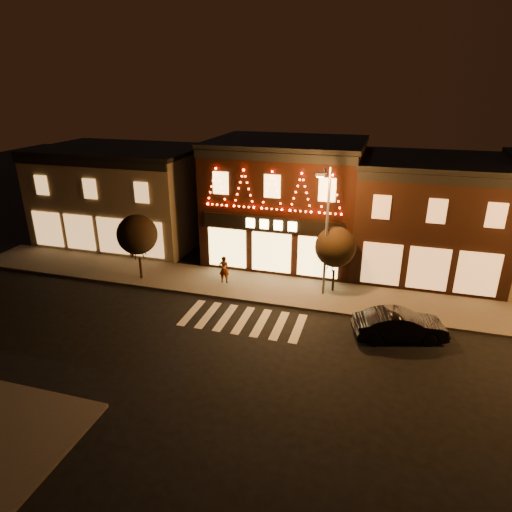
% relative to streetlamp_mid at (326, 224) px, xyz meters
% --- Properties ---
extents(ground, '(120.00, 120.00, 0.00)m').
position_rel_streetlamp_mid_xyz_m(ground, '(-3.62, -7.91, -4.56)').
color(ground, black).
rests_on(ground, ground).
extents(sidewalk_far, '(44.00, 4.00, 0.15)m').
position_rel_streetlamp_mid_xyz_m(sidewalk_far, '(-1.62, 0.09, -4.49)').
color(sidewalk_far, '#47423D').
rests_on(sidewalk_far, ground).
extents(building_left, '(12.20, 8.28, 7.30)m').
position_rel_streetlamp_mid_xyz_m(building_left, '(-16.62, 6.08, -0.90)').
color(building_left, '#6D614D').
rests_on(building_left, ground).
extents(building_pulp, '(10.20, 8.34, 8.30)m').
position_rel_streetlamp_mid_xyz_m(building_pulp, '(-3.62, 6.07, -0.40)').
color(building_pulp, black).
rests_on(building_pulp, ground).
extents(building_right_a, '(9.20, 8.28, 7.50)m').
position_rel_streetlamp_mid_xyz_m(building_right_a, '(5.88, 6.08, -0.80)').
color(building_right_a, '#351C12').
rests_on(building_right_a, ground).
extents(streetlamp_mid, '(0.66, 1.72, 7.52)m').
position_rel_streetlamp_mid_xyz_m(streetlamp_mid, '(0.00, 0.00, 0.00)').
color(streetlamp_mid, '#59595E').
rests_on(streetlamp_mid, sidewalk_far).
extents(tree_left, '(2.50, 2.50, 4.18)m').
position_rel_streetlamp_mid_xyz_m(tree_left, '(-11.49, -0.80, -1.48)').
color(tree_left, black).
rests_on(tree_left, sidewalk_far).
extents(tree_right, '(2.39, 2.39, 3.99)m').
position_rel_streetlamp_mid_xyz_m(tree_right, '(0.54, 0.81, -1.62)').
color(tree_right, black).
rests_on(tree_right, sidewalk_far).
extents(dark_sedan, '(4.77, 2.80, 1.49)m').
position_rel_streetlamp_mid_xyz_m(dark_sedan, '(4.36, -3.46, -3.82)').
color(dark_sedan, black).
rests_on(dark_sedan, ground).
extents(pedestrian, '(0.68, 0.48, 1.76)m').
position_rel_streetlamp_mid_xyz_m(pedestrian, '(-6.13, 0.04, -3.53)').
color(pedestrian, gray).
rests_on(pedestrian, sidewalk_far).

